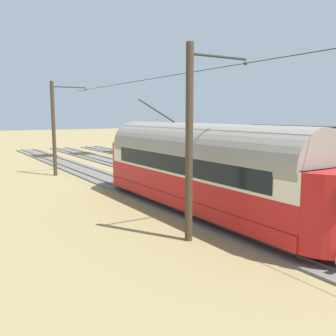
% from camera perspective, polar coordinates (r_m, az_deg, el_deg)
% --- Properties ---
extents(ground_plane, '(220.00, 220.00, 0.00)m').
position_cam_1_polar(ground_plane, '(20.02, 17.56, -5.83)').
color(ground_plane, '#937F51').
extents(track_streetcar_siding, '(2.80, 80.00, 0.18)m').
position_cam_1_polar(track_streetcar_siding, '(23.66, 23.97, -3.91)').
color(track_streetcar_siding, '#666059').
rests_on(track_streetcar_siding, ground).
extents(track_adjacent_siding, '(2.80, 80.00, 0.18)m').
position_cam_1_polar(track_adjacent_siding, '(20.21, 16.89, -5.51)').
color(track_adjacent_siding, '#666059').
rests_on(track_adjacent_siding, ground).
extents(track_third_siding, '(2.80, 80.00, 0.18)m').
position_cam_1_polar(track_third_siding, '(17.20, 7.08, -7.59)').
color(track_third_siding, '#666059').
rests_on(track_third_siding, ground).
extents(vintage_streetcar, '(2.65, 16.15, 5.46)m').
position_cam_1_polar(vintage_streetcar, '(17.72, 4.65, 0.18)').
color(vintage_streetcar, red).
rests_on(vintage_streetcar, ground).
extents(boxcar_adjacent, '(2.96, 13.33, 3.85)m').
position_cam_1_polar(boxcar_adjacent, '(23.60, 23.29, 1.30)').
color(boxcar_adjacent, '#B2A893').
rests_on(boxcar_adjacent, ground).
extents(catenary_pole_foreground, '(2.87, 0.28, 7.22)m').
position_cam_1_polar(catenary_pole_foreground, '(30.17, -16.90, 6.01)').
color(catenary_pole_foreground, '#423323').
rests_on(catenary_pole_foreground, ground).
extents(catenary_pole_mid_near, '(2.87, 0.28, 7.22)m').
position_cam_1_polar(catenary_pole_mid_near, '(13.67, 3.52, 4.27)').
color(catenary_pole_mid_near, '#423323').
rests_on(catenary_pole_mid_near, ground).
extents(switch_stand, '(0.50, 0.30, 1.24)m').
position_cam_1_polar(switch_stand, '(30.65, 11.73, 0.44)').
color(switch_stand, black).
rests_on(switch_stand, ground).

